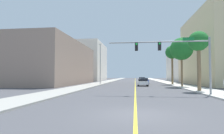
# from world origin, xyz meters

# --- Properties ---
(ground) EXTENTS (192.00, 192.00, 0.00)m
(ground) POSITION_xyz_m (0.00, 42.00, 0.00)
(ground) COLOR #47474C
(sidewalk_left) EXTENTS (3.71, 168.00, 0.15)m
(sidewalk_left) POSITION_xyz_m (-8.72, 42.00, 0.07)
(sidewalk_left) COLOR #9E9B93
(sidewalk_left) RESTS_ON ground
(sidewalk_right) EXTENTS (3.71, 168.00, 0.15)m
(sidewalk_right) POSITION_xyz_m (8.72, 42.00, 0.07)
(sidewalk_right) COLOR beige
(sidewalk_right) RESTS_ON ground
(lane_marking_center) EXTENTS (0.16, 144.00, 0.01)m
(lane_marking_center) POSITION_xyz_m (0.00, 42.00, 0.00)
(lane_marking_center) COLOR yellow
(lane_marking_center) RESTS_ON ground
(building_left_near) EXTENTS (12.66, 26.50, 9.45)m
(building_left_near) POSITION_xyz_m (-18.59, 30.69, 4.72)
(building_left_near) COLOR gray
(building_left_near) RESTS_ON ground
(building_left_far) EXTENTS (15.25, 20.82, 14.16)m
(building_left_far) POSITION_xyz_m (-19.89, 60.04, 7.08)
(building_left_far) COLOR silver
(building_left_far) RESTS_ON ground
(building_right_far) EXTENTS (17.08, 20.90, 9.83)m
(building_right_far) POSITION_xyz_m (20.80, 55.53, 4.91)
(building_right_far) COLOR silver
(building_right_far) RESTS_ON ground
(traffic_signal_mast) EXTENTS (10.04, 0.36, 5.62)m
(traffic_signal_mast) POSITION_xyz_m (4.05, 9.49, 4.34)
(traffic_signal_mast) COLOR gray
(traffic_signal_mast) RESTS_ON sidewalk_right
(street_lamp) EXTENTS (0.56, 0.28, 8.59)m
(street_lamp) POSITION_xyz_m (-7.37, 29.08, 4.87)
(street_lamp) COLOR gray
(street_lamp) RESTS_ON sidewalk_left
(palm_near) EXTENTS (2.41, 2.41, 7.22)m
(palm_near) POSITION_xyz_m (7.67, 13.92, 5.94)
(palm_near) COLOR brown
(palm_near) RESTS_ON sidewalk_right
(palm_mid) EXTENTS (3.77, 3.77, 8.18)m
(palm_mid) POSITION_xyz_m (7.74, 22.51, 6.40)
(palm_mid) COLOR brown
(palm_mid) RESTS_ON sidewalk_right
(palm_far) EXTENTS (2.82, 2.82, 8.22)m
(palm_far) POSITION_xyz_m (7.87, 31.10, 6.80)
(palm_far) COLOR brown
(palm_far) RESTS_ON sidewalk_right
(car_silver) EXTENTS (2.05, 4.60, 1.45)m
(car_silver) POSITION_xyz_m (1.99, 45.38, 0.76)
(car_silver) COLOR #BCBCC1
(car_silver) RESTS_ON ground
(car_white) EXTENTS (1.92, 3.94, 1.35)m
(car_white) POSITION_xyz_m (1.42, 25.76, 0.71)
(car_white) COLOR white
(car_white) RESTS_ON ground
(car_blue) EXTENTS (1.95, 4.25, 1.41)m
(car_blue) POSITION_xyz_m (1.93, 32.41, 0.75)
(car_blue) COLOR #1E389E
(car_blue) RESTS_ON ground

